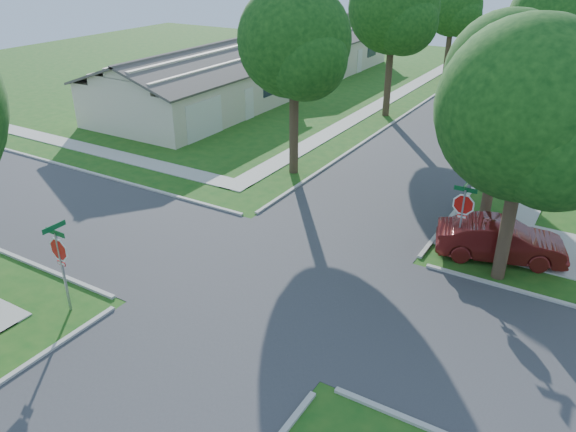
# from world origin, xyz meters

# --- Properties ---
(ground) EXTENTS (100.00, 100.00, 0.00)m
(ground) POSITION_xyz_m (0.00, 0.00, 0.00)
(ground) COLOR #184F15
(ground) RESTS_ON ground
(road_ns) EXTENTS (7.00, 100.00, 0.02)m
(road_ns) POSITION_xyz_m (0.00, 0.00, 0.00)
(road_ns) COLOR #333335
(road_ns) RESTS_ON ground
(sidewalk_ne) EXTENTS (1.20, 40.00, 0.04)m
(sidewalk_ne) POSITION_xyz_m (6.10, 26.00, 0.02)
(sidewalk_ne) COLOR #9E9B91
(sidewalk_ne) RESTS_ON ground
(sidewalk_nw) EXTENTS (1.20, 40.00, 0.04)m
(sidewalk_nw) POSITION_xyz_m (-6.10, 26.00, 0.02)
(sidewalk_nw) COLOR #9E9B91
(sidewalk_nw) RESTS_ON ground
(driveway) EXTENTS (8.80, 3.60, 0.05)m
(driveway) POSITION_xyz_m (7.90, 7.10, 0.03)
(driveway) COLOR #9E9B91
(driveway) RESTS_ON ground
(stop_sign_sw) EXTENTS (1.05, 0.80, 2.98)m
(stop_sign_sw) POSITION_xyz_m (-4.70, -4.70, 2.03)
(stop_sign_sw) COLOR gray
(stop_sign_sw) RESTS_ON ground
(stop_sign_ne) EXTENTS (1.05, 0.80, 2.98)m
(stop_sign_ne) POSITION_xyz_m (4.70, 4.70, 2.03)
(stop_sign_ne) COLOR gray
(stop_sign_ne) RESTS_ON ground
(tree_e_near) EXTENTS (4.97, 4.80, 8.28)m
(tree_e_near) POSITION_xyz_m (4.75, 9.01, 5.64)
(tree_e_near) COLOR #38281C
(tree_e_near) RESTS_ON ground
(tree_e_mid) EXTENTS (5.59, 5.40, 9.21)m
(tree_e_mid) POSITION_xyz_m (4.76, 21.01, 6.25)
(tree_e_mid) COLOR #38281C
(tree_e_mid) RESTS_ON ground
(tree_w_near) EXTENTS (5.38, 5.20, 8.97)m
(tree_w_near) POSITION_xyz_m (-4.64, 9.01, 6.12)
(tree_w_near) COLOR #38281C
(tree_w_near) RESTS_ON ground
(tree_w_mid) EXTENTS (5.80, 5.60, 9.56)m
(tree_w_mid) POSITION_xyz_m (-4.64, 21.01, 6.49)
(tree_w_mid) COLOR #38281C
(tree_w_mid) RESTS_ON ground
(tree_w_far) EXTENTS (4.76, 4.60, 8.04)m
(tree_w_far) POSITION_xyz_m (-4.65, 34.01, 5.51)
(tree_w_far) COLOR #38281C
(tree_w_far) RESTS_ON ground
(tree_ne_corner) EXTENTS (5.80, 5.60, 8.66)m
(tree_ne_corner) POSITION_xyz_m (6.36, 4.21, 5.59)
(tree_ne_corner) COLOR #38281C
(tree_ne_corner) RESTS_ON ground
(house_nw_near) EXTENTS (8.42, 13.60, 4.23)m
(house_nw_near) POSITION_xyz_m (-15.99, 15.00, 1.52)
(house_nw_near) COLOR beige
(house_nw_near) RESTS_ON ground
(house_nw_far) EXTENTS (8.42, 13.60, 4.23)m
(house_nw_far) POSITION_xyz_m (-15.99, 32.00, 1.52)
(house_nw_far) COLOR beige
(house_nw_far) RESTS_ON ground
(car_driveway) EXTENTS (4.72, 2.79, 1.47)m
(car_driveway) POSITION_xyz_m (6.00, 5.50, 0.74)
(car_driveway) COLOR #561311
(car_driveway) RESTS_ON ground
(car_curb_east) EXTENTS (1.76, 4.06, 1.36)m
(car_curb_east) POSITION_xyz_m (1.20, 27.21, 0.68)
(car_curb_east) COLOR black
(car_curb_east) RESTS_ON ground
(car_curb_west) EXTENTS (2.24, 4.59, 1.29)m
(car_curb_west) POSITION_xyz_m (-1.20, 37.19, 0.64)
(car_curb_west) COLOR black
(car_curb_west) RESTS_ON ground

